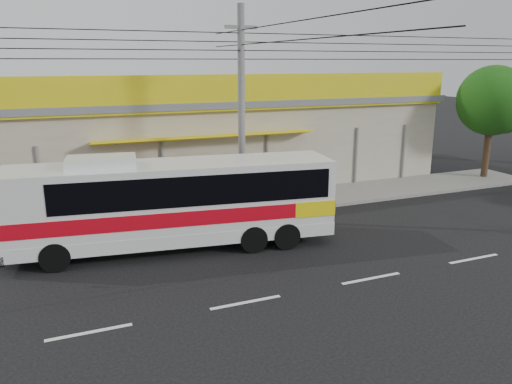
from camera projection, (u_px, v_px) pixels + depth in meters
ground at (328, 250)px, 17.05m from camera, size 120.00×120.00×0.00m
sidewalk at (260, 203)px, 22.39m from camera, size 30.00×3.20×0.15m
lane_markings at (371, 279)px, 14.81m from camera, size 50.00×0.12×0.01m
storefront_building at (220, 137)px, 26.78m from camera, size 22.60×9.20×5.70m
coach_bus at (179, 198)px, 16.80m from camera, size 10.99×3.70×3.32m
utility_pole at (241, 45)px, 18.49m from camera, size 34.00×14.00×8.30m
tree_near at (495, 103)px, 26.29m from camera, size 3.67×3.67×6.08m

